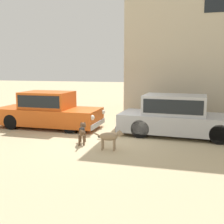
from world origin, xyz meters
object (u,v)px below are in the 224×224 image
at_px(parked_sedan_nearest, 48,110).
at_px(stray_cat, 105,137).
at_px(stray_dog_tan, 110,137).
at_px(stray_dog_spotted, 82,130).
at_px(parked_sedan_second, 178,116).

xyz_separation_m(parked_sedan_nearest, stray_cat, (2.89, -1.25, -0.67)).
bearing_deg(stray_dog_tan, stray_dog_spotted, 149.30).
xyz_separation_m(stray_dog_spotted, stray_dog_tan, (1.12, -0.50, -0.03)).
relative_size(parked_sedan_nearest, parked_sedan_second, 0.96).
height_order(parked_sedan_nearest, stray_dog_spotted, parked_sedan_nearest).
distance_m(parked_sedan_nearest, stray_dog_spotted, 3.08).
height_order(parked_sedan_nearest, stray_dog_tan, parked_sedan_nearest).
xyz_separation_m(stray_dog_tan, stray_cat, (-0.55, 1.24, -0.34)).
height_order(parked_sedan_second, stray_cat, parked_sedan_second).
bearing_deg(stray_dog_spotted, parked_sedan_nearest, 32.79).
bearing_deg(parked_sedan_second, stray_dog_tan, -125.15).
xyz_separation_m(stray_dog_spotted, stray_cat, (0.57, 0.74, -0.37)).
height_order(parked_sedan_nearest, stray_cat, parked_sedan_nearest).
bearing_deg(stray_dog_spotted, stray_cat, -53.94).
height_order(stray_dog_tan, stray_cat, stray_dog_tan).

